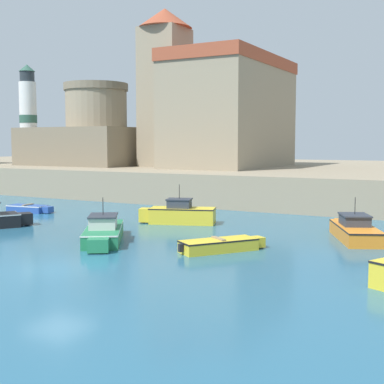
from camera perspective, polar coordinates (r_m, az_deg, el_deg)
The scene contains 10 objects.
ground_plane at distance 22.47m, azimuth -14.12°, elevation -7.97°, with size 200.00×200.00×0.00m, color #28607F.
quay_seawall at distance 58.50m, azimuth 13.95°, elevation 1.43°, with size 120.00×40.00×2.62m, color gray.
motorboat_green_0 at distance 28.04m, azimuth -9.42°, elevation -4.19°, with size 4.58×5.94×2.29m.
dinghy_blue_2 at distance 41.00m, azimuth -16.98°, elevation -1.67°, with size 3.73×1.67×0.59m.
motorboat_yellow_5 at distance 33.71m, azimuth -1.31°, elevation -2.33°, with size 4.93×2.92×2.48m.
dinghy_yellow_6 at distance 25.26m, azimuth 3.09°, elevation -5.62°, with size 3.26×4.03×0.65m.
motorboat_orange_7 at distance 29.54m, azimuth 16.95°, elevation -3.89°, with size 3.74×5.84×2.23m.
church at distance 55.22m, azimuth 2.90°, elevation 9.08°, with size 13.57×15.95×16.11m.
fortress at distance 62.06m, azimuth -10.12°, elevation 5.72°, with size 13.09×13.09×9.11m.
lighthouse at distance 65.63m, azimuth -17.07°, elevation 7.74°, with size 2.01×2.01×11.46m.
Camera 1 is at (14.99, -15.95, 5.09)m, focal length 50.00 mm.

